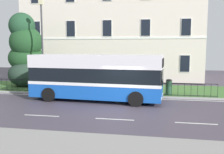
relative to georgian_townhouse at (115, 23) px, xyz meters
The scene contains 7 objects.
ground_plane 16.67m from the georgian_townhouse, 78.83° to the right, with size 60.00×56.00×0.18m.
georgian_townhouse is the anchor object (origin of this frame).
iron_verge_railing 13.16m from the georgian_townhouse, 90.00° to the right, with size 18.76×0.04×0.97m.
evergreen_tree 11.69m from the georgian_townhouse, 128.47° to the right, with size 3.60×3.80×6.83m.
single_decker_bus 14.46m from the georgian_townhouse, 86.02° to the right, with size 9.21×3.15×3.17m.
street_lamp_post 11.95m from the georgian_townhouse, 111.00° to the right, with size 0.36×0.24×7.32m.
litter_bin 14.07m from the georgian_townhouse, 61.94° to the right, with size 0.46×0.46×1.19m.
Camera 1 is at (1.99, -13.89, 3.63)m, focal length 39.52 mm.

